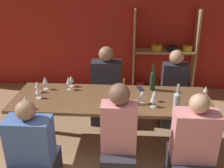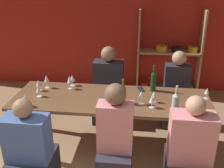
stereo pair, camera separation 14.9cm
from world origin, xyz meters
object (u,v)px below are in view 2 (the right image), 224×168
at_px(wine_glass_white_e, 46,79).
at_px(person_far_b, 175,98).
at_px(wine_glass_white_b, 72,78).
at_px(person_near_c, 188,163).
at_px(person_near_a, 115,151).
at_px(wine_glass_red_b, 154,95).
at_px(cell_phone, 141,89).
at_px(wine_glass_red_c, 152,99).
at_px(wine_glass_white_d, 25,98).
at_px(wine_bottle_dark, 123,94).
at_px(wine_bottle_amber, 153,81).
at_px(wine_glass_red_e, 38,83).
at_px(person_far_a, 109,94).
at_px(dining_table, 111,104).
at_px(wine_bottle_green, 175,103).
at_px(wine_glass_empty_a, 141,95).
at_px(wine_glass_white_c, 201,103).
at_px(shelf_unit, 169,65).
at_px(wine_glass_red_d, 207,91).

height_order(wine_glass_white_e, person_far_b, person_far_b).
height_order(wine_glass_white_b, person_near_c, person_near_c).
distance_m(wine_glass_white_b, person_near_a, 1.30).
height_order(wine_glass_white_b, wine_glass_red_b, wine_glass_white_b).
bearing_deg(cell_phone, person_far_b, 40.35).
relative_size(wine_glass_red_c, wine_glass_white_d, 1.05).
bearing_deg(wine_bottle_dark, wine_bottle_amber, 47.08).
relative_size(wine_glass_white_d, person_far_b, 0.13).
relative_size(wine_glass_red_e, person_near_a, 0.13).
xyz_separation_m(wine_glass_white_d, person_far_a, (0.84, 1.14, -0.44)).
bearing_deg(person_near_a, dining_table, 100.16).
distance_m(wine_bottle_green, person_near_a, 0.84).
height_order(dining_table, wine_bottle_dark, wine_bottle_dark).
relative_size(wine_bottle_green, wine_glass_empty_a, 2.02).
bearing_deg(wine_bottle_dark, wine_glass_empty_a, -0.90).
distance_m(wine_glass_white_e, person_far_b, 1.95).
height_order(wine_glass_white_b, wine_glass_white_c, wine_glass_white_c).
bearing_deg(wine_glass_white_b, cell_phone, -1.46).
distance_m(wine_bottle_dark, wine_glass_empty_a, 0.22).
distance_m(shelf_unit, wine_glass_empty_a, 2.14).
bearing_deg(wine_glass_red_d, wine_glass_white_b, 173.27).
relative_size(shelf_unit, wine_glass_white_d, 10.26).
bearing_deg(wine_glass_red_e, wine_glass_white_b, 28.01).
height_order(wine_bottle_amber, person_near_a, person_near_a).
bearing_deg(wine_glass_empty_a, person_near_a, -114.55).
xyz_separation_m(person_far_b, person_near_c, (-0.03, -1.49, -0.01)).
relative_size(wine_glass_red_e, person_near_c, 0.13).
bearing_deg(wine_glass_red_e, person_far_b, 18.79).
distance_m(wine_glass_empty_a, wine_glass_white_c, 0.68).
distance_m(wine_bottle_amber, person_near_a, 1.14).
height_order(wine_glass_white_b, person_near_a, person_near_a).
distance_m(cell_phone, person_far_b, 0.77).
xyz_separation_m(wine_glass_red_b, wine_glass_red_c, (-0.03, -0.14, 0.01)).
height_order(dining_table, cell_phone, cell_phone).
bearing_deg(cell_phone, wine_glass_empty_a, -89.30).
relative_size(wine_glass_white_c, wine_glass_red_e, 1.08).
height_order(wine_glass_empty_a, wine_glass_red_d, wine_glass_empty_a).
bearing_deg(wine_glass_red_b, wine_glass_white_c, -21.18).
xyz_separation_m(wine_glass_empty_a, cell_phone, (-0.01, 0.43, -0.12)).
xyz_separation_m(shelf_unit, wine_glass_white_e, (-1.82, -1.71, 0.32)).
distance_m(wine_bottle_amber, wine_glass_red_c, 0.48).
bearing_deg(wine_glass_red_e, wine_glass_white_c, -10.24).
bearing_deg(person_far_b, dining_table, 39.89).
distance_m(wine_glass_red_d, person_near_c, 1.01).
height_order(person_far_b, person_near_c, person_near_c).
distance_m(wine_glass_empty_a, wine_glass_red_e, 1.39).
bearing_deg(shelf_unit, wine_bottle_green, -93.85).
xyz_separation_m(dining_table, wine_glass_white_e, (-0.91, 0.22, 0.22)).
bearing_deg(wine_glass_red_d, person_near_a, -143.14).
height_order(dining_table, wine_glass_white_b, wine_glass_white_b).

